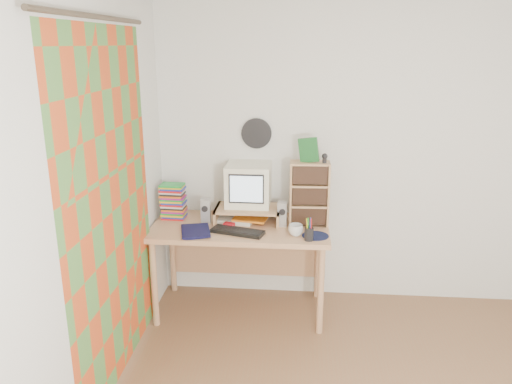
% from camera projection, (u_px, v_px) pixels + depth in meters
% --- Properties ---
extents(back_wall, '(3.50, 0.00, 3.50)m').
position_uv_depth(back_wall, '(369.00, 156.00, 4.09)').
color(back_wall, white).
rests_on(back_wall, floor).
extents(left_wall, '(0.00, 3.50, 3.50)m').
position_uv_depth(left_wall, '(69.00, 224.00, 2.56)').
color(left_wall, white).
rests_on(left_wall, floor).
extents(curtain, '(0.00, 2.20, 2.20)m').
position_uv_depth(curtain, '(112.00, 212.00, 3.05)').
color(curtain, '#C7481C').
rests_on(curtain, left_wall).
extents(wall_disc, '(0.25, 0.02, 0.25)m').
position_uv_depth(wall_disc, '(256.00, 133.00, 4.10)').
color(wall_disc, black).
rests_on(wall_disc, back_wall).
extents(desk, '(1.40, 0.70, 0.75)m').
position_uv_depth(desk, '(241.00, 238.00, 4.06)').
color(desk, tan).
rests_on(desk, floor).
extents(monitor_riser, '(0.52, 0.30, 0.12)m').
position_uv_depth(monitor_riser, '(248.00, 210.00, 4.03)').
color(monitor_riser, tan).
rests_on(monitor_riser, desk).
extents(crt_monitor, '(0.36, 0.36, 0.34)m').
position_uv_depth(crt_monitor, '(248.00, 186.00, 4.02)').
color(crt_monitor, white).
rests_on(crt_monitor, monitor_riser).
extents(speaker_left, '(0.08, 0.08, 0.20)m').
position_uv_depth(speaker_left, '(206.00, 211.00, 4.01)').
color(speaker_left, '#A3A4A7').
rests_on(speaker_left, desk).
extents(speaker_right, '(0.08, 0.08, 0.20)m').
position_uv_depth(speaker_right, '(282.00, 214.00, 3.94)').
color(speaker_right, '#A3A4A7').
rests_on(speaker_right, desk).
extents(keyboard, '(0.43, 0.25, 0.03)m').
position_uv_depth(keyboard, '(238.00, 232.00, 3.80)').
color(keyboard, black).
rests_on(keyboard, desk).
extents(dvd_stack, '(0.19, 0.14, 0.27)m').
position_uv_depth(dvd_stack, '(173.00, 203.00, 4.10)').
color(dvd_stack, brown).
rests_on(dvd_stack, desk).
extents(cd_rack, '(0.31, 0.17, 0.51)m').
position_uv_depth(cd_rack, '(309.00, 194.00, 3.92)').
color(cd_rack, tan).
rests_on(cd_rack, desk).
extents(mug, '(0.11, 0.11, 0.09)m').
position_uv_depth(mug, '(296.00, 230.00, 3.75)').
color(mug, silver).
rests_on(mug, desk).
extents(diary, '(0.30, 0.25, 0.05)m').
position_uv_depth(diary, '(181.00, 230.00, 3.79)').
color(diary, '#0F0F37').
rests_on(diary, desk).
extents(mousepad, '(0.23, 0.23, 0.00)m').
position_uv_depth(mousepad, '(315.00, 236.00, 3.75)').
color(mousepad, black).
rests_on(mousepad, desk).
extents(pen_cup, '(0.08, 0.08, 0.13)m').
position_uv_depth(pen_cup, '(309.00, 232.00, 3.65)').
color(pen_cup, black).
rests_on(pen_cup, desk).
extents(papers, '(0.34, 0.27, 0.04)m').
position_uv_depth(papers, '(241.00, 218.00, 4.06)').
color(papers, silver).
rests_on(papers, desk).
extents(red_box, '(0.09, 0.07, 0.04)m').
position_uv_depth(red_box, '(229.00, 225.00, 3.91)').
color(red_box, red).
rests_on(red_box, desk).
extents(game_box, '(0.15, 0.06, 0.19)m').
position_uv_depth(game_box, '(309.00, 150.00, 3.82)').
color(game_box, '#195924').
rests_on(game_box, cd_rack).
extents(webcam, '(0.05, 0.05, 0.08)m').
position_uv_depth(webcam, '(325.00, 158.00, 3.80)').
color(webcam, black).
rests_on(webcam, cd_rack).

